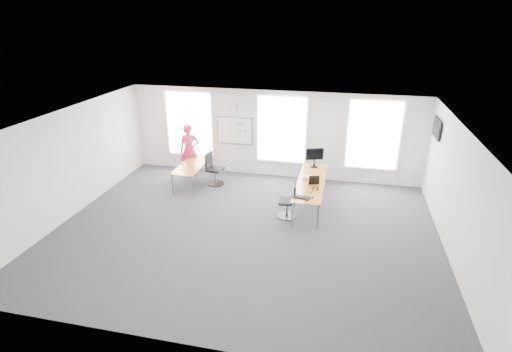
% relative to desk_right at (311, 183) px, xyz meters
% --- Properties ---
extents(floor, '(10.00, 10.00, 0.00)m').
position_rel_desk_right_xyz_m(floor, '(-1.53, -2.00, -0.68)').
color(floor, '#2B2B30').
rests_on(floor, ground).
extents(ceiling, '(10.00, 10.00, 0.00)m').
position_rel_desk_right_xyz_m(ceiling, '(-1.53, -2.00, 2.32)').
color(ceiling, white).
rests_on(ceiling, ground).
extents(wall_back, '(10.00, 0.00, 10.00)m').
position_rel_desk_right_xyz_m(wall_back, '(-1.53, 2.00, 0.82)').
color(wall_back, white).
rests_on(wall_back, ground).
extents(wall_front, '(10.00, 0.00, 10.00)m').
position_rel_desk_right_xyz_m(wall_front, '(-1.53, -6.00, 0.82)').
color(wall_front, white).
rests_on(wall_front, ground).
extents(wall_left, '(0.00, 10.00, 10.00)m').
position_rel_desk_right_xyz_m(wall_left, '(-6.53, -2.00, 0.82)').
color(wall_left, white).
rests_on(wall_left, ground).
extents(wall_right, '(0.00, 10.00, 10.00)m').
position_rel_desk_right_xyz_m(wall_right, '(3.47, -2.00, 0.82)').
color(wall_right, white).
rests_on(wall_right, ground).
extents(window_left, '(1.60, 0.06, 2.20)m').
position_rel_desk_right_xyz_m(window_left, '(-4.53, 1.97, 1.02)').
color(window_left, white).
rests_on(window_left, wall_back).
extents(window_mid, '(1.60, 0.06, 2.20)m').
position_rel_desk_right_xyz_m(window_mid, '(-1.23, 1.97, 1.02)').
color(window_mid, white).
rests_on(window_mid, wall_back).
extents(window_right, '(1.60, 0.06, 2.20)m').
position_rel_desk_right_xyz_m(window_right, '(1.77, 1.97, 1.02)').
color(window_right, white).
rests_on(window_right, wall_back).
extents(desk_right, '(0.80, 3.00, 0.73)m').
position_rel_desk_right_xyz_m(desk_right, '(0.00, 0.00, 0.00)').
color(desk_right, '#BC6B2D').
rests_on(desk_right, ground).
extents(desk_left, '(0.78, 1.94, 0.71)m').
position_rel_desk_right_xyz_m(desk_left, '(-3.98, 0.63, -0.03)').
color(desk_left, '#BC6B2D').
rests_on(desk_left, ground).
extents(chair_right, '(0.53, 0.53, 1.00)m').
position_rel_desk_right_xyz_m(chair_right, '(-0.50, -0.96, -0.25)').
color(chair_right, black).
rests_on(chair_right, ground).
extents(chair_left, '(0.58, 0.58, 1.09)m').
position_rel_desk_right_xyz_m(chair_left, '(-3.31, 0.82, -0.21)').
color(chair_left, black).
rests_on(chair_left, ground).
extents(person, '(0.79, 0.66, 1.85)m').
position_rel_desk_right_xyz_m(person, '(-4.34, 1.34, 0.24)').
color(person, '#D12551').
rests_on(person, ground).
extents(whiteboard, '(1.20, 0.03, 0.90)m').
position_rel_desk_right_xyz_m(whiteboard, '(-2.88, 1.97, 0.87)').
color(whiteboard, white).
rests_on(whiteboard, wall_back).
extents(wall_clock, '(0.30, 0.04, 0.30)m').
position_rel_desk_right_xyz_m(wall_clock, '(-2.88, 1.97, 1.67)').
color(wall_clock, gray).
rests_on(wall_clock, wall_back).
extents(tv, '(0.06, 0.90, 0.55)m').
position_rel_desk_right_xyz_m(tv, '(3.42, 1.00, 1.62)').
color(tv, black).
rests_on(tv, wall_right).
extents(keyboard, '(0.53, 0.33, 0.02)m').
position_rel_desk_right_xyz_m(keyboard, '(-0.17, -1.16, 0.06)').
color(keyboard, black).
rests_on(keyboard, desk_right).
extents(mouse, '(0.10, 0.13, 0.04)m').
position_rel_desk_right_xyz_m(mouse, '(0.14, -1.12, 0.07)').
color(mouse, black).
rests_on(mouse, desk_right).
extents(lens_cap, '(0.07, 0.07, 0.01)m').
position_rel_desk_right_xyz_m(lens_cap, '(0.06, -0.80, 0.05)').
color(lens_cap, black).
rests_on(lens_cap, desk_right).
extents(headphones, '(0.17, 0.09, 0.10)m').
position_rel_desk_right_xyz_m(headphones, '(0.17, -0.59, 0.09)').
color(headphones, black).
rests_on(headphones, desk_right).
extents(laptop_sleeve, '(0.32, 0.25, 0.25)m').
position_rel_desk_right_xyz_m(laptop_sleeve, '(0.10, -0.18, 0.17)').
color(laptop_sleeve, black).
rests_on(laptop_sleeve, desk_right).
extents(paper_stack, '(0.32, 0.25, 0.10)m').
position_rel_desk_right_xyz_m(paper_stack, '(-0.11, 0.15, 0.10)').
color(paper_stack, beige).
rests_on(paper_stack, desk_right).
extents(monitor, '(0.56, 0.24, 0.64)m').
position_rel_desk_right_xyz_m(monitor, '(-0.02, 1.21, 0.43)').
color(monitor, black).
rests_on(monitor, desk_right).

